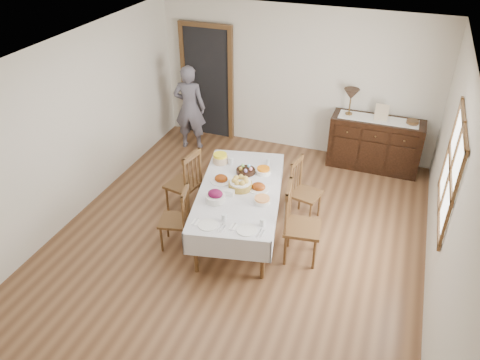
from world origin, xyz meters
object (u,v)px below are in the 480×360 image
(chair_right_near, at_px, (298,223))
(table_lamp, at_px, (351,95))
(chair_left_far, at_px, (186,182))
(chair_left_near, at_px, (178,218))
(chair_right_far, at_px, (303,190))
(person, at_px, (190,105))
(sideboard, at_px, (375,144))
(dining_table, at_px, (239,194))

(chair_right_near, xyz_separation_m, table_lamp, (0.16, 2.78, 0.71))
(chair_left_far, relative_size, chair_right_near, 0.95)
(chair_left_near, distance_m, chair_right_far, 1.87)
(chair_left_near, xyz_separation_m, person, (-1.06, 2.67, 0.38))
(sideboard, relative_size, table_lamp, 3.32)
(chair_right_near, bearing_deg, person, 40.34)
(dining_table, relative_size, chair_left_far, 2.19)
(dining_table, bearing_deg, chair_left_near, -151.85)
(chair_left_far, distance_m, chair_right_far, 1.73)
(sideboard, bearing_deg, dining_table, -121.98)
(chair_left_far, xyz_separation_m, table_lamp, (1.97, 2.35, 0.74))
(chair_left_near, height_order, chair_left_far, chair_left_far)
(sideboard, bearing_deg, chair_left_far, -136.79)
(chair_left_near, bearing_deg, dining_table, 116.67)
(chair_left_near, distance_m, person, 2.90)
(chair_right_near, height_order, sideboard, chair_right_near)
(person, relative_size, table_lamp, 3.69)
(dining_table, xyz_separation_m, chair_left_near, (-0.68, -0.57, -0.17))
(chair_left_near, bearing_deg, table_lamp, 137.47)
(chair_right_far, relative_size, person, 0.56)
(chair_left_far, relative_size, person, 0.62)
(chair_left_far, relative_size, sideboard, 0.69)
(dining_table, bearing_deg, sideboard, 46.23)
(sideboard, bearing_deg, chair_right_near, -103.58)
(sideboard, distance_m, table_lamp, 0.96)
(chair_right_near, relative_size, person, 0.65)
(chair_left_far, relative_size, table_lamp, 2.28)
(chair_right_near, xyz_separation_m, sideboard, (0.67, 2.76, -0.10))
(dining_table, distance_m, table_lamp, 2.81)
(dining_table, relative_size, sideboard, 1.50)
(chair_right_far, height_order, sideboard, chair_right_far)
(chair_left_far, bearing_deg, chair_right_near, 87.42)
(dining_table, relative_size, chair_left_near, 2.49)
(chair_left_near, distance_m, sideboard, 3.80)
(chair_right_far, distance_m, sideboard, 2.04)
(chair_left_near, distance_m, chair_left_far, 0.79)
(chair_left_near, relative_size, chair_right_near, 0.83)
(chair_left_far, height_order, table_lamp, table_lamp)
(chair_right_far, bearing_deg, person, 71.39)
(chair_left_near, relative_size, person, 0.54)
(chair_right_far, bearing_deg, chair_right_near, -158.68)
(person, bearing_deg, chair_right_far, 139.42)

